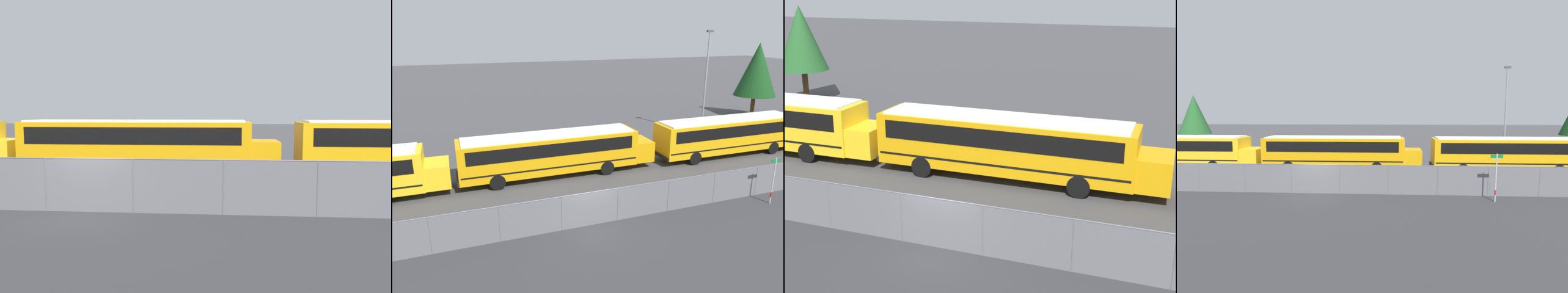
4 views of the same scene
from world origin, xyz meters
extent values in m
plane|color=#424244|center=(0.00, 0.00, 0.00)|extent=(200.00, 200.00, 0.00)
cube|color=#9EA0A5|center=(0.00, 0.00, 0.93)|extent=(82.63, 0.03, 1.85)
cube|color=slate|center=(0.00, -0.01, 0.93)|extent=(82.63, 0.01, 1.85)
cylinder|color=slate|center=(0.00, 0.00, 1.85)|extent=(82.63, 0.05, 0.05)
cylinder|color=slate|center=(-1.53, 0.00, 0.93)|extent=(0.07, 0.07, 1.85)
cylinder|color=slate|center=(1.53, 0.00, 0.93)|extent=(0.07, 0.07, 1.85)
cylinder|color=slate|center=(4.59, 0.00, 0.93)|extent=(0.07, 0.07, 1.85)
cylinder|color=slate|center=(7.65, 0.00, 0.93)|extent=(0.07, 0.07, 1.85)
cube|color=yellow|center=(-7.34, 7.30, 1.23)|extent=(1.45, 2.28, 1.45)
cube|color=orange|center=(-0.14, 7.42, 1.71)|extent=(12.07, 2.47, 2.41)
cube|color=black|center=(-0.14, 7.42, 2.24)|extent=(11.10, 2.51, 0.87)
cube|color=black|center=(-0.14, 7.42, 1.04)|extent=(11.83, 2.50, 0.10)
cube|color=orange|center=(6.62, 7.42, 1.23)|extent=(1.45, 2.28, 1.45)
cube|color=black|center=(-6.23, 7.42, 0.66)|extent=(0.12, 2.47, 0.24)
cube|color=silver|center=(-0.14, 7.42, 2.97)|extent=(11.47, 2.23, 0.10)
cylinder|color=black|center=(3.60, 8.53, 0.51)|extent=(1.01, 0.28, 1.01)
cylinder|color=black|center=(3.60, 6.30, 0.51)|extent=(1.01, 0.28, 1.01)
cylinder|color=black|center=(-3.88, 8.53, 0.51)|extent=(1.01, 0.28, 1.01)
cylinder|color=black|center=(-3.88, 6.30, 0.51)|extent=(1.01, 0.28, 1.01)
cube|color=black|center=(8.23, 7.03, 0.66)|extent=(0.12, 2.47, 0.24)
cylinder|color=black|center=(10.57, 8.14, 0.51)|extent=(1.01, 0.28, 1.01)
cylinder|color=black|center=(10.57, 5.91, 0.51)|extent=(1.01, 0.28, 1.01)
camera|label=1|loc=(4.70, -12.51, 3.43)|focal=35.00mm
camera|label=2|loc=(-6.26, -16.52, 9.79)|focal=35.00mm
camera|label=3|loc=(7.30, -15.64, 9.03)|focal=50.00mm
camera|label=4|loc=(4.70, -18.65, 5.20)|focal=28.00mm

